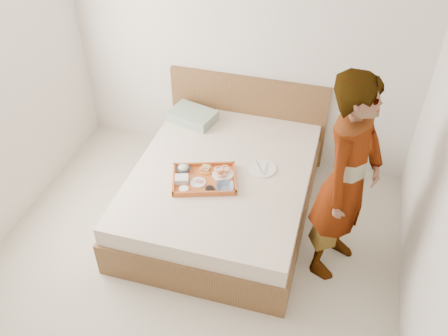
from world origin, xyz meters
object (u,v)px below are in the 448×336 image
tray (204,179)px  person (347,181)px  bed (222,192)px  dinner_plate (263,169)px

tray → person: size_ratio=0.30×
bed → person: size_ratio=1.09×
dinner_plate → person: bearing=-29.6°
tray → dinner_plate: size_ratio=2.25×
tray → person: (1.19, -0.12, 0.37)m
bed → dinner_plate: bearing=18.1°
dinner_plate → person: person is taller
bed → tray: (-0.11, -0.18, 0.29)m
dinner_plate → tray: bearing=-147.2°
bed → dinner_plate: dinner_plate is taller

